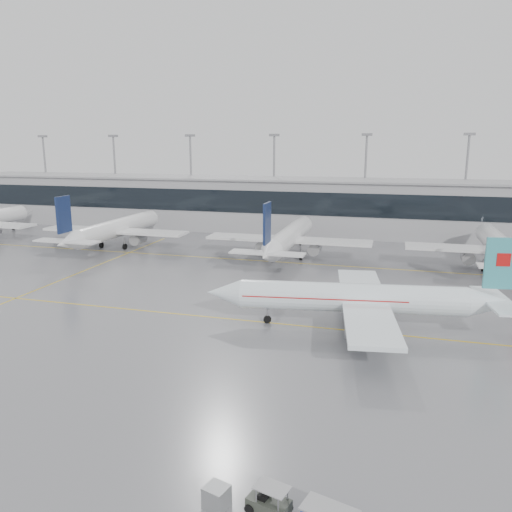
# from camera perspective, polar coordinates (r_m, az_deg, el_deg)

# --- Properties ---
(ground) EXTENTS (320.00, 320.00, 0.00)m
(ground) POSITION_cam_1_polar(r_m,az_deg,el_deg) (59.22, -3.14, -7.18)
(ground) COLOR slate
(ground) RESTS_ON ground
(taxi_line_main) EXTENTS (120.00, 0.25, 0.01)m
(taxi_line_main) POSITION_cam_1_polar(r_m,az_deg,el_deg) (59.22, -3.14, -7.18)
(taxi_line_main) COLOR gold
(taxi_line_main) RESTS_ON ground
(taxi_line_north) EXTENTS (120.00, 0.25, 0.01)m
(taxi_line_north) POSITION_cam_1_polar(r_m,az_deg,el_deg) (87.01, 3.18, -0.72)
(taxi_line_north) COLOR gold
(taxi_line_north) RESTS_ON ground
(taxi_line_cross) EXTENTS (0.25, 60.00, 0.01)m
(taxi_line_cross) POSITION_cam_1_polar(r_m,az_deg,el_deg) (85.42, -19.21, -1.67)
(taxi_line_cross) COLOR gold
(taxi_line_cross) RESTS_ON ground
(terminal) EXTENTS (180.00, 15.00, 12.00)m
(terminal) POSITION_cam_1_polar(r_m,az_deg,el_deg) (116.99, 6.62, 5.64)
(terminal) COLOR #949497
(terminal) RESTS_ON ground
(terminal_glass) EXTENTS (180.00, 0.20, 5.00)m
(terminal_glass) POSITION_cam_1_polar(r_m,az_deg,el_deg) (109.41, 6.01, 5.96)
(terminal_glass) COLOR black
(terminal_glass) RESTS_ON ground
(terminal_roof) EXTENTS (182.00, 16.00, 0.40)m
(terminal_roof) POSITION_cam_1_polar(r_m,az_deg,el_deg) (116.41, 6.70, 8.67)
(terminal_roof) COLOR gray
(terminal_roof) RESTS_ON ground
(light_masts) EXTENTS (156.40, 1.00, 22.60)m
(light_masts) POSITION_cam_1_polar(r_m,az_deg,el_deg) (122.26, 7.16, 9.38)
(light_masts) COLOR gray
(light_masts) RESTS_ON ground
(air_canada_jet) EXTENTS (34.40, 27.18, 10.57)m
(air_canada_jet) POSITION_cam_1_polar(r_m,az_deg,el_deg) (56.69, 12.13, -4.83)
(air_canada_jet) COLOR white
(air_canada_jet) RESTS_ON ground
(parked_jet_b) EXTENTS (29.64, 36.96, 11.72)m
(parked_jet_b) POSITION_cam_1_polar(r_m,az_deg,el_deg) (102.70, -15.78, 2.99)
(parked_jet_b) COLOR silver
(parked_jet_b) RESTS_ON ground
(parked_jet_c) EXTENTS (29.64, 36.96, 11.72)m
(parked_jet_c) POSITION_cam_1_polar(r_m,az_deg,el_deg) (89.78, 3.72, 2.11)
(parked_jet_c) COLOR silver
(parked_jet_c) RESTS_ON ground
(parked_jet_d) EXTENTS (29.64, 36.96, 11.72)m
(parked_jet_d) POSITION_cam_1_polar(r_m,az_deg,el_deg) (89.57, 26.20, 0.80)
(parked_jet_d) COLOR silver
(parked_jet_d) RESTS_ON ground
(baggage_tug) EXTENTS (3.59, 2.04, 1.71)m
(baggage_tug) POSITION_cam_1_polar(r_m,az_deg,el_deg) (30.86, 1.47, -26.42)
(baggage_tug) COLOR #32372F
(baggage_tug) RESTS_ON ground
(gse_unit) EXTENTS (1.59, 1.53, 1.30)m
(gse_unit) POSITION_cam_1_polar(r_m,az_deg,el_deg) (31.27, -4.53, -25.75)
(gse_unit) COLOR slate
(gse_unit) RESTS_ON ground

